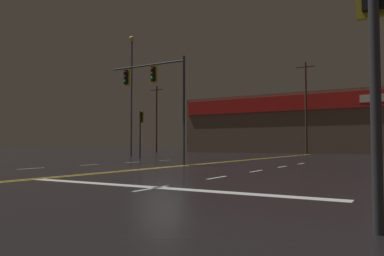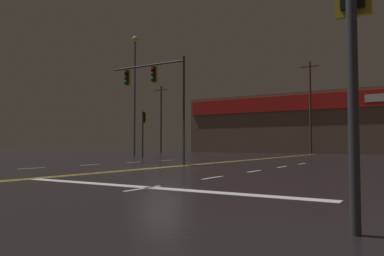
# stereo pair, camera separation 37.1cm
# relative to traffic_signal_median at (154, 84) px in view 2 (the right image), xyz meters

# --- Properties ---
(ground_plane) EXTENTS (200.00, 200.00, 0.00)m
(ground_plane) POSITION_rel_traffic_signal_median_xyz_m (2.20, -2.30, -4.50)
(ground_plane) COLOR black
(road_markings) EXTENTS (14.09, 60.00, 0.01)m
(road_markings) POSITION_rel_traffic_signal_median_xyz_m (3.07, -3.58, -4.49)
(road_markings) COLOR gold
(road_markings) RESTS_ON ground
(traffic_signal_median) EXTENTS (5.03, 0.36, 5.87)m
(traffic_signal_median) POSITION_rel_traffic_signal_median_xyz_m (0.00, 0.00, 0.00)
(traffic_signal_median) COLOR #38383D
(traffic_signal_median) RESTS_ON ground
(traffic_signal_corner_northwest) EXTENTS (0.42, 0.36, 3.98)m
(traffic_signal_corner_northwest) POSITION_rel_traffic_signal_median_xyz_m (-7.41, 8.29, -1.58)
(traffic_signal_corner_northwest) COLOR #38383D
(traffic_signal_corner_northwest) RESTS_ON ground
(traffic_signal_corner_southeast) EXTENTS (0.42, 0.36, 3.67)m
(traffic_signal_corner_southeast) POSITION_rel_traffic_signal_median_xyz_m (12.10, -11.83, -1.80)
(traffic_signal_corner_southeast) COLOR #38383D
(traffic_signal_corner_southeast) RESTS_ON ground
(streetlight_far_right) EXTENTS (0.56, 0.56, 12.06)m
(streetlight_far_right) POSITION_rel_traffic_signal_median_xyz_m (-11.56, 12.03, 2.94)
(streetlight_far_right) COLOR #59595E
(streetlight_far_right) RESTS_ON ground
(building_backdrop) EXTENTS (38.20, 10.23, 7.97)m
(building_backdrop) POSITION_rel_traffic_signal_median_xyz_m (2.20, 36.46, -0.50)
(building_backdrop) COLOR brown
(building_backdrop) RESTS_ON ground
(utility_pole_row) EXTENTS (48.43, 0.26, 12.79)m
(utility_pole_row) POSITION_rel_traffic_signal_median_xyz_m (3.36, 29.72, 1.47)
(utility_pole_row) COLOR #4C3828
(utility_pole_row) RESTS_ON ground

